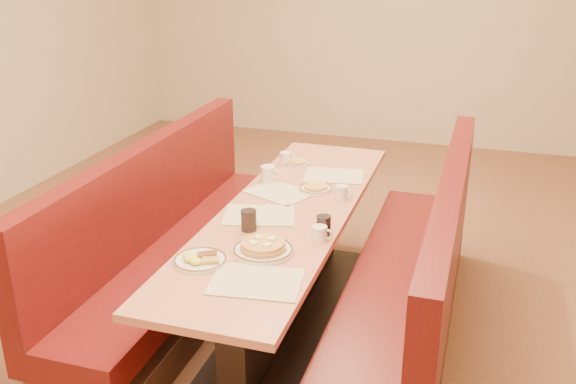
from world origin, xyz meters
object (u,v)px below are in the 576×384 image
(booth_right, at_px, (412,290))
(soda_tumbler_mid, at_px, (323,225))
(booth_left, at_px, (174,253))
(coffee_mug_c, at_px, (342,192))
(coffee_mug_d, at_px, (286,158))
(eggs_plate, at_px, (200,260))
(diner_table, at_px, (287,269))
(coffee_mug_b, at_px, (269,173))
(pancake_plate, at_px, (263,248))
(coffee_mug_a, at_px, (320,233))
(soda_tumbler_near, at_px, (249,220))

(booth_right, relative_size, soda_tumbler_mid, 23.82)
(booth_left, relative_size, booth_right, 1.00)
(booth_left, xyz_separation_m, coffee_mug_c, (0.99, 0.26, 0.43))
(soda_tumbler_mid, bearing_deg, coffee_mug_d, 117.50)
(eggs_plate, bearing_deg, soda_tumbler_mid, 44.76)
(diner_table, xyz_separation_m, booth_left, (-0.73, 0.00, -0.01))
(coffee_mug_b, bearing_deg, coffee_mug_d, 86.58)
(coffee_mug_d, bearing_deg, coffee_mug_c, -56.14)
(pancake_plate, distance_m, coffee_mug_a, 0.31)
(pancake_plate, xyz_separation_m, coffee_mug_d, (-0.30, 1.29, 0.02))
(eggs_plate, distance_m, soda_tumbler_near, 0.42)
(booth_left, xyz_separation_m, coffee_mug_b, (0.48, 0.41, 0.44))
(coffee_mug_b, relative_size, coffee_mug_d, 1.16)
(coffee_mug_d, bearing_deg, soda_tumbler_near, -94.28)
(soda_tumbler_near, bearing_deg, booth_left, 152.96)
(diner_table, height_order, coffee_mug_b, coffee_mug_b)
(diner_table, relative_size, coffee_mug_c, 23.43)
(coffee_mug_b, bearing_deg, soda_tumbler_near, -80.91)
(coffee_mug_a, bearing_deg, coffee_mug_c, 86.79)
(booth_right, xyz_separation_m, coffee_mug_d, (-0.98, 0.75, 0.43))
(diner_table, distance_m, coffee_mug_b, 0.64)
(coffee_mug_d, bearing_deg, eggs_plate, -99.85)
(pancake_plate, distance_m, soda_tumbler_mid, 0.37)
(coffee_mug_d, distance_m, soda_tumbler_mid, 1.14)
(booth_left, xyz_separation_m, booth_right, (1.46, 0.00, 0.00))
(pancake_plate, xyz_separation_m, eggs_plate, (-0.25, -0.19, -0.01))
(pancake_plate, bearing_deg, coffee_mug_a, 41.97)
(diner_table, bearing_deg, booth_left, 180.00)
(coffee_mug_c, bearing_deg, soda_tumbler_near, -112.82)
(booth_left, xyz_separation_m, coffee_mug_a, (1.02, -0.33, 0.43))
(booth_left, bearing_deg, coffee_mug_d, 57.05)
(soda_tumbler_near, distance_m, soda_tumbler_mid, 0.39)
(pancake_plate, distance_m, eggs_plate, 0.32)
(coffee_mug_a, height_order, soda_tumbler_near, soda_tumbler_near)
(pancake_plate, height_order, eggs_plate, pancake_plate)
(coffee_mug_b, distance_m, soda_tumbler_mid, 0.85)
(coffee_mug_b, height_order, soda_tumbler_mid, soda_tumbler_mid)
(eggs_plate, relative_size, coffee_mug_c, 2.41)
(soda_tumbler_near, bearing_deg, eggs_plate, -102.64)
(booth_left, relative_size, soda_tumbler_near, 22.12)
(diner_table, distance_m, soda_tumbler_near, 0.55)
(coffee_mug_a, bearing_deg, soda_tumbler_near, 172.64)
(coffee_mug_a, relative_size, soda_tumbler_near, 0.95)
(booth_right, xyz_separation_m, pancake_plate, (-0.68, -0.54, 0.41))
(soda_tumbler_near, relative_size, soda_tumbler_mid, 1.08)
(booth_right, distance_m, eggs_plate, 1.25)
(booth_right, xyz_separation_m, coffee_mug_c, (-0.47, 0.26, 0.43))
(coffee_mug_b, relative_size, soda_tumbler_mid, 1.23)
(booth_left, bearing_deg, coffee_mug_a, -18.08)
(eggs_plate, xyz_separation_m, soda_tumbler_mid, (0.48, 0.48, 0.04))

